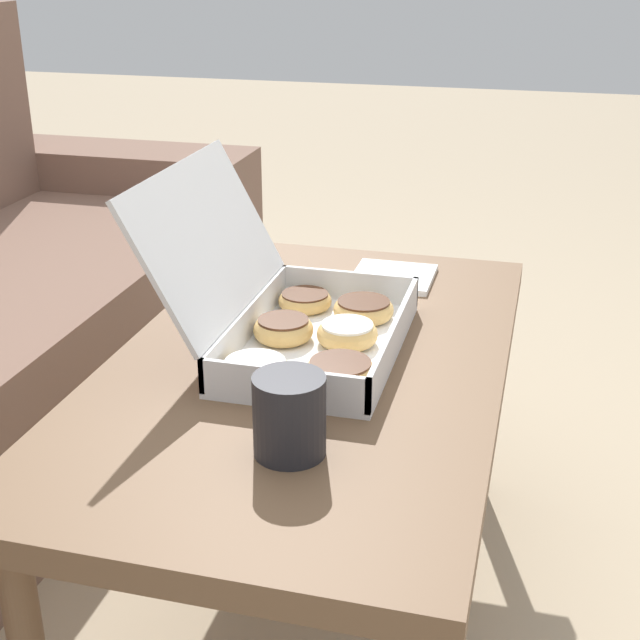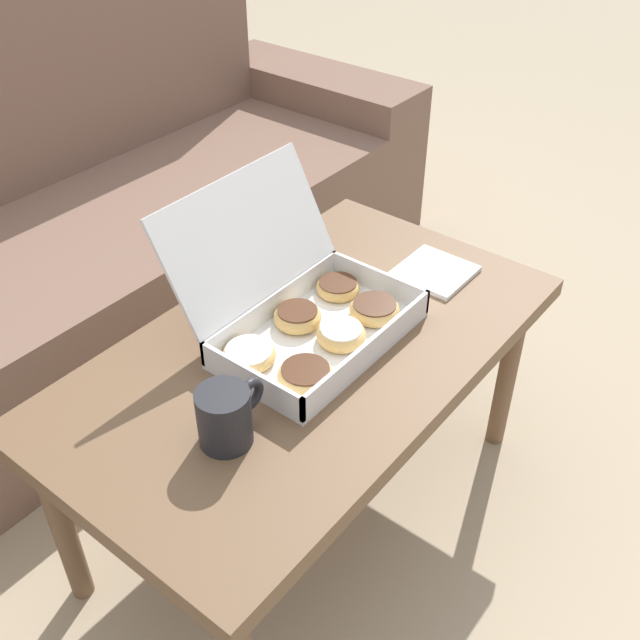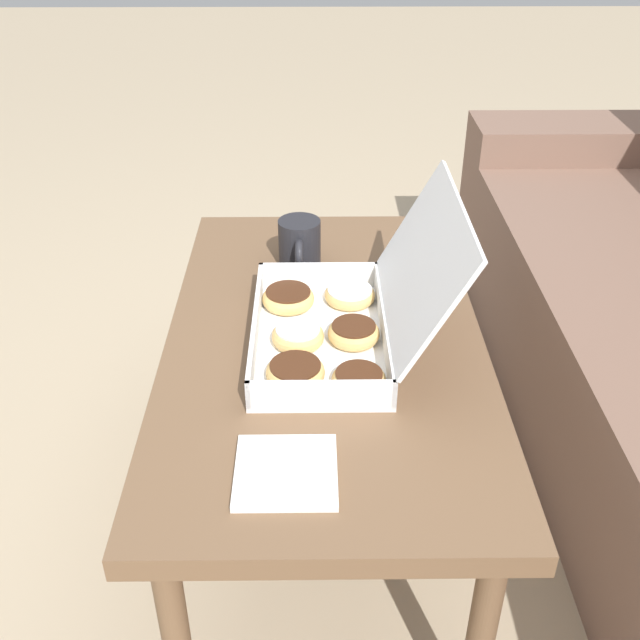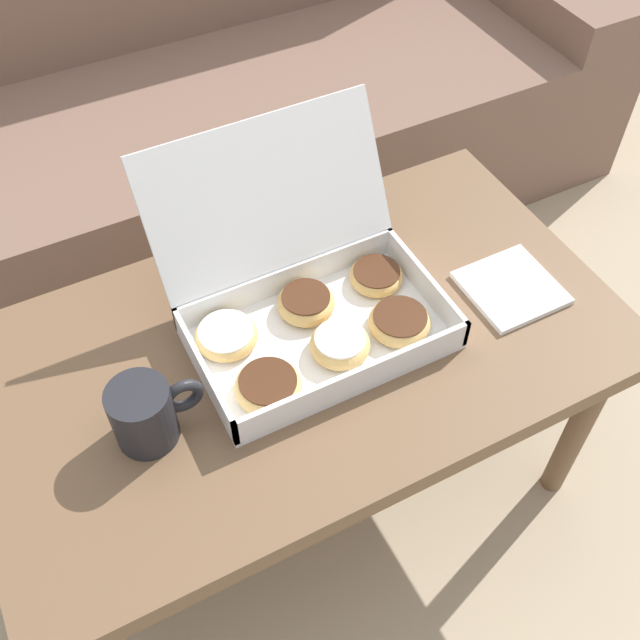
# 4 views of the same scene
# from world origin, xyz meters

# --- Properties ---
(ground_plane) EXTENTS (12.00, 12.00, 0.00)m
(ground_plane) POSITION_xyz_m (0.00, 0.00, 0.00)
(ground_plane) COLOR tan
(coffee_table) EXTENTS (1.03, 0.58, 0.48)m
(coffee_table) POSITION_xyz_m (0.00, -0.14, 0.43)
(coffee_table) COLOR brown
(coffee_table) RESTS_ON ground_plane
(pastry_box) EXTENTS (0.40, 0.36, 0.28)m
(pastry_box) POSITION_xyz_m (0.03, -0.11, 0.53)
(pastry_box) COLOR white
(pastry_box) RESTS_ON coffee_table
(coffee_mug) EXTENTS (0.14, 0.09, 0.10)m
(coffee_mug) POSITION_xyz_m (-0.27, -0.19, 0.53)
(coffee_mug) COLOR #232328
(coffee_mug) RESTS_ON coffee_table
(napkin_stack) EXTENTS (0.15, 0.15, 0.01)m
(napkin_stack) POSITION_xyz_m (0.36, -0.20, 0.48)
(napkin_stack) COLOR white
(napkin_stack) RESTS_ON coffee_table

